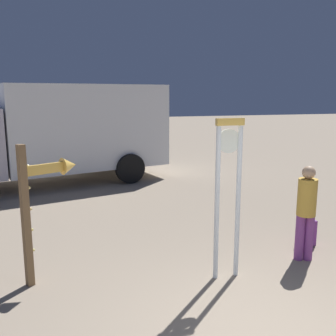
# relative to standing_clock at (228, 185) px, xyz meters

# --- Properties ---
(standing_clock) EXTENTS (0.41, 0.10, 2.36)m
(standing_clock) POSITION_rel_standing_clock_xyz_m (0.00, 0.00, 0.00)
(standing_clock) COLOR white
(standing_clock) RESTS_ON ground_plane
(arrow_sign) EXTENTS (0.85, 0.54, 2.03)m
(arrow_sign) POSITION_rel_standing_clock_xyz_m (-2.54, 0.67, -0.08)
(arrow_sign) COLOR brown
(arrow_sign) RESTS_ON ground_plane
(person_near_clock) EXTENTS (0.30, 0.30, 1.58)m
(person_near_clock) POSITION_rel_standing_clock_xyz_m (1.48, 0.18, -0.52)
(person_near_clock) COLOR #7E3C88
(person_near_clock) RESTS_ON ground_plane
(backpack) EXTENTS (0.29, 0.20, 0.46)m
(backpack) POSITION_rel_standing_clock_xyz_m (1.92, 0.71, -1.18)
(backpack) COLOR #833C93
(backpack) RESTS_ON ground_plane
(box_truck_near) EXTENTS (7.10, 4.03, 2.96)m
(box_truck_near) POSITION_rel_standing_clock_xyz_m (-2.09, 7.16, 0.21)
(box_truck_near) COLOR white
(box_truck_near) RESTS_ON ground_plane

